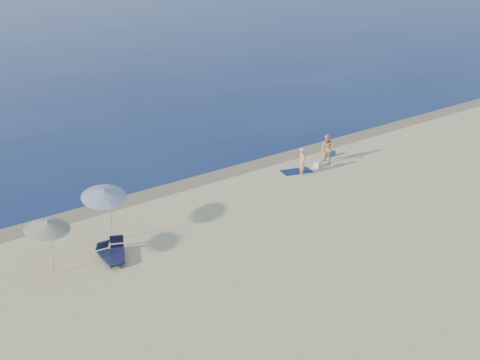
% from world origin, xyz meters
% --- Properties ---
extents(wet_sand_strip, '(240.00, 1.60, 0.00)m').
position_xyz_m(wet_sand_strip, '(0.00, 19.40, 0.00)').
color(wet_sand_strip, '#847254').
rests_on(wet_sand_strip, ground).
extents(person_left, '(0.56, 0.67, 1.57)m').
position_xyz_m(person_left, '(4.01, 16.51, 0.79)').
color(person_left, tan).
rests_on(person_left, ground).
extents(person_right, '(0.67, 0.84, 1.70)m').
position_xyz_m(person_right, '(6.49, 16.98, 0.85)').
color(person_right, tan).
rests_on(person_right, ground).
extents(beach_towel, '(1.90, 1.41, 0.03)m').
position_xyz_m(beach_towel, '(4.11, 17.03, 0.01)').
color(beach_towel, '#0E1B49').
rests_on(beach_towel, ground).
extents(white_bag, '(0.48, 0.45, 0.33)m').
position_xyz_m(white_bag, '(5.53, 16.81, 0.17)').
color(white_bag, silver).
rests_on(white_bag, ground).
extents(blue_cooler, '(0.50, 0.38, 0.34)m').
position_xyz_m(blue_cooler, '(7.57, 17.66, 0.17)').
color(blue_cooler, '#1C5E9C').
rests_on(blue_cooler, ground).
extents(umbrella_near, '(2.29, 2.31, 2.51)m').
position_xyz_m(umbrella_near, '(-8.02, 16.15, 2.11)').
color(umbrella_near, silver).
rests_on(umbrella_near, ground).
extents(umbrella_far, '(2.07, 2.09, 2.32)m').
position_xyz_m(umbrella_far, '(-11.01, 14.90, 2.00)').
color(umbrella_far, silver).
rests_on(umbrella_far, ground).
extents(lounger_left, '(0.69, 1.66, 0.71)m').
position_xyz_m(lounger_left, '(-8.94, 14.30, 0.26)').
color(lounger_left, '#151D3A').
rests_on(lounger_left, ground).
extents(lounger_right, '(1.27, 1.77, 0.75)m').
position_xyz_m(lounger_right, '(-8.49, 14.40, 0.27)').
color(lounger_right, '#15163A').
rests_on(lounger_right, ground).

